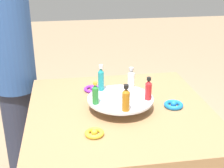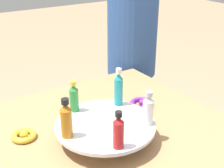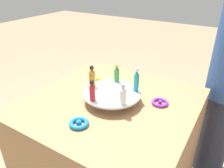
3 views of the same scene
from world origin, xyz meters
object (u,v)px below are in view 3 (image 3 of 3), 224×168
bottle_amber (92,77)px  bottle_teal (136,81)px  ribbon_bow_gold (96,80)px  ribbon_bow_blue (79,123)px  bottle_red (92,91)px  bottle_green (117,74)px  bottle_clear (123,95)px  display_stand (112,94)px  ribbon_bow_purple (160,102)px

bottle_amber → bottle_teal: bearing=19.5°
ribbon_bow_gold → ribbon_bow_blue: bearing=-64.4°
bottle_red → ribbon_bow_blue: size_ratio=1.19×
bottle_amber → bottle_red: bearing=-52.5°
bottle_green → bottle_amber: size_ratio=0.89×
bottle_clear → ribbon_bow_gold: (-0.34, 0.23, -0.10)m
display_stand → bottle_teal: (0.11, 0.08, 0.08)m
display_stand → bottle_amber: size_ratio=2.59×
bottle_red → bottle_clear: 0.16m
bottle_clear → ribbon_bow_gold: size_ratio=1.37×
ribbon_bow_gold → bottle_amber: bearing=-60.6°
bottle_amber → display_stand: bearing=1.5°
bottle_red → ribbon_bow_blue: (0.02, -0.14, -0.10)m
ribbon_bow_purple → bottle_teal: bearing=-165.8°
bottle_red → ribbon_bow_gold: size_ratio=1.38×
bottle_amber → ribbon_bow_purple: 0.42m
bottle_green → bottle_amber: 0.16m
bottle_clear → ribbon_bow_blue: size_ratio=1.18×
display_stand → bottle_green: (-0.05, 0.13, 0.07)m
ribbon_bow_blue → ribbon_bow_gold: bearing=115.6°
display_stand → ribbon_bow_purple: 0.27m
bottle_green → ribbon_bow_blue: 0.41m
bottle_red → ribbon_bow_purple: (0.28, 0.25, -0.11)m
ribbon_bow_blue → bottle_clear: bearing=55.6°
display_stand → ribbon_bow_gold: size_ratio=3.92×
ribbon_bow_blue → bottle_red: bearing=97.2°
display_stand → bottle_red: bearing=-106.5°
bottle_red → bottle_clear: bearing=19.5°
bottle_red → bottle_teal: (0.15, 0.21, 0.01)m
ribbon_bow_purple → bottle_red: bearing=-138.9°
bottle_teal → ribbon_bow_gold: bearing=168.0°
bottle_teal → ribbon_bow_purple: bottle_teal is taller
bottle_clear → bottle_teal: bearing=91.5°
bottle_amber → ribbon_bow_gold: 0.21m
bottle_red → bottle_teal: bearing=55.5°
bottle_red → bottle_green: (-0.01, 0.26, -0.00)m
bottle_teal → ribbon_bow_purple: bearing=14.2°
display_stand → bottle_red: 0.15m
display_stand → bottle_teal: 0.16m
bottle_teal → bottle_green: (-0.15, 0.05, -0.01)m
bottle_teal → bottle_green: size_ratio=1.24×
bottle_amber → ribbon_bow_purple: size_ratio=1.34×
bottle_teal → bottle_amber: (-0.24, -0.09, -0.01)m
bottle_clear → bottle_amber: 0.26m
bottle_red → bottle_green: bearing=91.5°
display_stand → bottle_teal: bottle_teal is taller
bottle_teal → ribbon_bow_gold: bottle_teal is taller
display_stand → bottle_green: bottle_green is taller
display_stand → ribbon_bow_blue: size_ratio=3.37×
bottle_red → ribbon_bow_purple: bearing=41.1°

